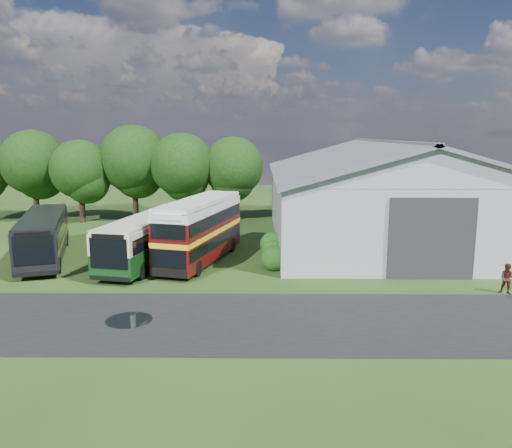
{
  "coord_description": "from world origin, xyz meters",
  "views": [
    {
      "loc": [
        4.73,
        -25.39,
        8.75
      ],
      "look_at": [
        4.43,
        8.0,
        2.66
      ],
      "focal_mm": 35.0,
      "sensor_mm": 36.0,
      "label": 1
    }
  ],
  "objects_px": {
    "bus_maroon_double": "(200,231)",
    "visitor_b": "(508,279)",
    "storage_shed": "(384,189)",
    "bus_green_single": "(151,237)",
    "bus_dark_single": "(44,236)"
  },
  "relations": [
    {
      "from": "storage_shed",
      "to": "bus_green_single",
      "type": "distance_m",
      "value": 19.66
    },
    {
      "from": "bus_green_single",
      "to": "storage_shed",
      "type": "bearing_deg",
      "value": 35.72
    },
    {
      "from": "bus_green_single",
      "to": "bus_dark_single",
      "type": "relative_size",
      "value": 1.03
    },
    {
      "from": "bus_maroon_double",
      "to": "visitor_b",
      "type": "bearing_deg",
      "value": -6.43
    },
    {
      "from": "storage_shed",
      "to": "bus_dark_single",
      "type": "distance_m",
      "value": 26.61
    },
    {
      "from": "bus_maroon_double",
      "to": "bus_green_single",
      "type": "bearing_deg",
      "value": -164.02
    },
    {
      "from": "storage_shed",
      "to": "bus_green_single",
      "type": "xyz_separation_m",
      "value": [
        -17.8,
        -7.98,
        -2.45
      ]
    },
    {
      "from": "storage_shed",
      "to": "bus_dark_single",
      "type": "xyz_separation_m",
      "value": [
        -25.46,
        -7.33,
        -2.49
      ]
    },
    {
      "from": "bus_dark_single",
      "to": "visitor_b",
      "type": "distance_m",
      "value": 29.77
    },
    {
      "from": "bus_green_single",
      "to": "bus_maroon_double",
      "type": "bearing_deg",
      "value": 12.53
    },
    {
      "from": "bus_green_single",
      "to": "bus_maroon_double",
      "type": "distance_m",
      "value": 3.44
    },
    {
      "from": "storage_shed",
      "to": "visitor_b",
      "type": "bearing_deg",
      "value": -77.42
    },
    {
      "from": "bus_maroon_double",
      "to": "bus_dark_single",
      "type": "xyz_separation_m",
      "value": [
        -11.08,
        0.6,
        -0.49
      ]
    },
    {
      "from": "storage_shed",
      "to": "bus_green_single",
      "type": "bearing_deg",
      "value": -155.84
    },
    {
      "from": "storage_shed",
      "to": "visitor_b",
      "type": "relative_size",
      "value": 14.51
    }
  ]
}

